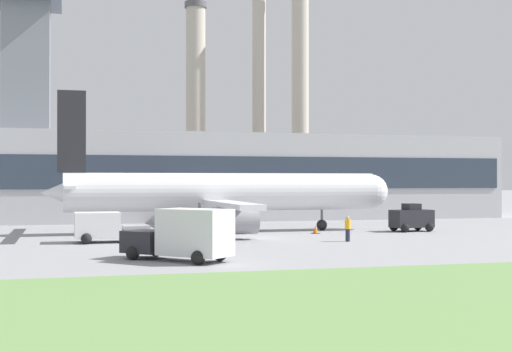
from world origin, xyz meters
TOP-DOWN VIEW (x-y plane):
  - ground_plane at (0.00, 0.00)m, footprint 400.00×400.00m
  - terminal_building at (-1.04, 26.10)m, footprint 65.73×15.40m
  - smokestack_left at (6.95, 58.50)m, footprint 3.37×3.37m
  - smokestack_right at (16.97, 58.62)m, footprint 2.41×2.41m
  - smokestack_far at (22.63, 55.44)m, footprint 3.02×3.02m
  - airplane at (-0.69, 5.81)m, footprint 27.39×25.91m
  - pushback_tug at (14.12, 2.87)m, footprint 3.39×2.52m
  - baggage_truck at (-9.71, -0.99)m, footprint 4.76×2.80m
  - fuel_truck at (-6.60, -12.90)m, footprint 5.41×5.57m
  - ground_crew_person at (5.68, -4.50)m, footprint 0.48×0.48m
  - traffic_cone_near_nose at (6.03, 2.69)m, footprint 0.58×0.58m

SIDE VIEW (x-z plane):
  - ground_plane at x=0.00m, z-range 0.00..0.00m
  - traffic_cone_near_nose at x=6.03m, z-range -0.03..0.59m
  - ground_crew_person at x=5.68m, z-range 0.02..1.71m
  - pushback_tug at x=14.12m, z-range -0.12..2.07m
  - baggage_truck at x=-9.71m, z-range 0.00..1.95m
  - fuel_truck at x=-6.60m, z-range -0.04..2.58m
  - airplane at x=-0.69m, z-range -2.33..8.30m
  - terminal_building at x=-1.04m, z-range -7.60..17.57m
  - smokestack_left at x=6.95m, z-range 0.14..31.22m
  - smokestack_far at x=22.63m, z-range 0.12..36.24m
  - smokestack_right at x=16.97m, z-range 0.10..37.52m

